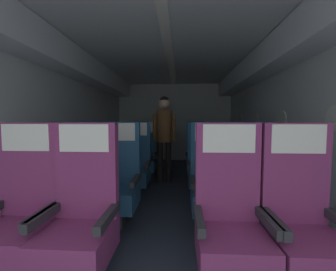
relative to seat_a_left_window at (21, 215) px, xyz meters
name	(u,v)px	position (x,y,z in m)	size (l,w,h in m)	color
ground	(168,198)	(0.98, 1.74, -0.48)	(3.55, 6.80, 0.02)	#2D3342
fuselage_shell	(169,90)	(0.98, 2.00, 1.18)	(3.43, 6.45, 2.29)	silver
seat_a_left_window	(21,215)	(0.00, 0.00, 0.00)	(0.49, 0.48, 1.14)	#38383D
seat_a_left_aisle	(81,218)	(0.46, -0.02, 0.00)	(0.49, 0.48, 1.14)	#38383D
seat_a_right_aisle	(302,224)	(1.96, -0.02, 0.00)	(0.49, 0.48, 1.14)	#38383D
seat_a_right_window	(230,221)	(1.49, -0.01, 0.00)	(0.49, 0.48, 1.14)	#38383D
seat_b_left_window	(77,182)	(-0.01, 0.88, 0.00)	(0.49, 0.48, 1.14)	#38383D
seat_b_left_aisle	(118,182)	(0.46, 0.88, 0.00)	(0.49, 0.48, 1.14)	#38383D
seat_b_right_aisle	(255,184)	(1.96, 0.88, 0.00)	(0.49, 0.48, 1.14)	#38383D
seat_b_right_window	(212,184)	(1.50, 0.88, 0.00)	(0.49, 0.48, 1.14)	#38383D
seat_c_left_window	(105,165)	(-0.01, 1.78, 0.00)	(0.49, 0.48, 1.14)	#38383D
seat_c_left_aisle	(134,166)	(0.46, 1.78, 0.00)	(0.49, 0.48, 1.14)	#38383D
seat_c_right_aisle	(234,167)	(1.95, 1.77, 0.00)	(0.49, 0.48, 1.14)	#38383D
seat_c_right_window	(203,167)	(1.50, 1.78, 0.00)	(0.49, 0.48, 1.14)	#38383D
seat_d_left_window	(120,156)	(-0.01, 2.65, 0.00)	(0.49, 0.48, 1.14)	#38383D
seat_d_left_aisle	(144,156)	(0.45, 2.66, 0.00)	(0.49, 0.48, 1.14)	#38383D
seat_d_right_aisle	(223,157)	(1.96, 2.65, 0.00)	(0.49, 0.48, 1.14)	#38383D
seat_d_right_window	(198,157)	(1.50, 2.67, 0.00)	(0.49, 0.48, 1.14)	#38383D
flight_attendant	(164,129)	(0.85, 2.59, 0.52)	(0.43, 0.28, 1.61)	black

